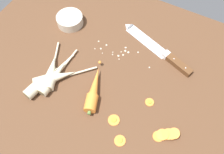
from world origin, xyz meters
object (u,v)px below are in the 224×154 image
at_px(carrot_slice_stray_far, 120,141).
at_px(carrot_slice_stack, 166,135).
at_px(carrot_slice_stray_mid, 150,102).
at_px(whole_carrot, 94,90).
at_px(parsnip_mid_left, 43,81).
at_px(parsnip_front, 53,78).
at_px(carrot_slice_stray_near, 114,120).
at_px(chefs_knife, 155,47).
at_px(parsnip_back, 51,72).
at_px(parsnip_mid_right, 55,78).
at_px(prep_bowl, 70,20).

bearing_deg(carrot_slice_stray_far, carrot_slice_stack, 34.91).
bearing_deg(carrot_slice_stray_mid, whole_carrot, -162.48).
bearing_deg(parsnip_mid_left, parsnip_front, 49.77).
xyz_separation_m(whole_carrot, parsnip_front, (-0.16, -0.02, -0.00)).
bearing_deg(parsnip_front, carrot_slice_stray_near, -7.02).
bearing_deg(carrot_slice_stray_near, carrot_slice_stray_mid, 55.83).
bearing_deg(chefs_knife, whole_carrot, -110.96).
bearing_deg(parsnip_back, parsnip_mid_left, -97.42).
distance_m(parsnip_mid_right, carrot_slice_stray_mid, 0.35).
bearing_deg(parsnip_back, chefs_knife, 46.29).
xyz_separation_m(chefs_knife, parsnip_front, (-0.27, -0.31, 0.01)).
relative_size(chefs_knife, parsnip_front, 1.51).
bearing_deg(carrot_slice_stray_mid, parsnip_mid_right, -166.48).
bearing_deg(carrot_slice_stack, parsnip_front, -179.72).
bearing_deg(parsnip_back, prep_bowl, 108.31).
distance_m(whole_carrot, prep_bowl, 0.35).
distance_m(parsnip_front, carrot_slice_stray_far, 0.33).
bearing_deg(parsnip_mid_right, parsnip_back, 153.43).
bearing_deg(chefs_knife, parsnip_front, -130.30).
relative_size(chefs_knife, parsnip_mid_left, 1.46).
bearing_deg(prep_bowl, whole_carrot, -42.85).
relative_size(parsnip_back, prep_bowl, 1.85).
xyz_separation_m(whole_carrot, parsnip_back, (-0.18, -0.01, -0.00)).
bearing_deg(parsnip_front, prep_bowl, 111.15).
xyz_separation_m(chefs_knife, carrot_slice_stray_near, (-0.00, -0.35, -0.00)).
distance_m(whole_carrot, carrot_slice_stray_mid, 0.20).
relative_size(chefs_knife, whole_carrot, 1.65).
distance_m(chefs_knife, parsnip_mid_right, 0.41).
distance_m(whole_carrot, parsnip_mid_right, 0.15).
bearing_deg(parsnip_mid_right, prep_bowl, 112.27).
bearing_deg(prep_bowl, chefs_knife, 7.85).
distance_m(carrot_slice_stray_near, carrot_slice_stray_far, 0.07).
relative_size(parsnip_back, carrot_slice_stray_mid, 6.55).
xyz_separation_m(chefs_knife, carrot_slice_stray_far, (0.05, -0.40, -0.00)).
relative_size(whole_carrot, parsnip_mid_right, 1.10).
relative_size(chefs_knife, carrot_slice_stray_near, 8.51).
bearing_deg(prep_bowl, carrot_slice_stray_far, -39.80).
relative_size(whole_carrot, parsnip_mid_left, 0.88).
bearing_deg(carrot_slice_stack, chefs_knife, 119.08).
bearing_deg(carrot_slice_stack, carrot_slice_stray_mid, 138.93).
height_order(parsnip_back, carrot_slice_stray_near, parsnip_back).
relative_size(carrot_slice_stray_mid, prep_bowl, 0.28).
xyz_separation_m(whole_carrot, prep_bowl, (-0.26, 0.24, 0.00)).
height_order(parsnip_mid_right, parsnip_back, same).
xyz_separation_m(carrot_slice_stack, carrot_slice_stray_far, (-0.12, -0.09, -0.01)).
distance_m(carrot_slice_stray_far, prep_bowl, 0.54).
distance_m(chefs_knife, whole_carrot, 0.31).
height_order(carrot_slice_stack, carrot_slice_stray_mid, carrot_slice_stack).
xyz_separation_m(carrot_slice_stack, prep_bowl, (-0.54, 0.26, 0.01)).
distance_m(chefs_knife, parsnip_mid_left, 0.45).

